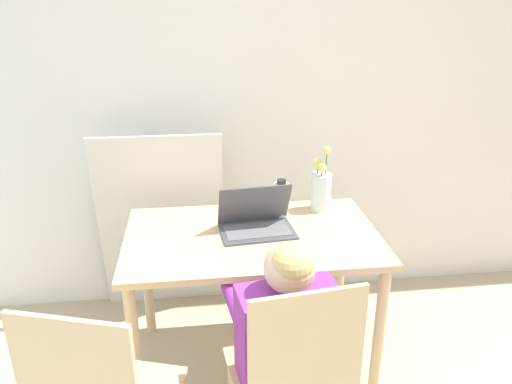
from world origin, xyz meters
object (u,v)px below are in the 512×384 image
(water_bottle, at_px, (281,200))
(flower_vase, at_px, (321,189))
(person_seated, at_px, (283,325))
(chair_occupied, at_px, (293,382))
(laptop, at_px, (256,220))

(water_bottle, bearing_deg, flower_vase, 17.73)
(person_seated, xyz_separation_m, flower_vase, (0.33, 0.79, 0.20))
(chair_occupied, height_order, flower_vase, flower_vase)
(flower_vase, bearing_deg, laptop, -151.31)
(flower_vase, distance_m, water_bottle, 0.22)
(laptop, xyz_separation_m, flower_vase, (0.35, 0.19, 0.06))
(flower_vase, height_order, water_bottle, flower_vase)
(laptop, bearing_deg, person_seated, -92.81)
(person_seated, height_order, water_bottle, person_seated)
(laptop, distance_m, water_bottle, 0.19)
(chair_occupied, bearing_deg, laptop, -94.05)
(flower_vase, bearing_deg, chair_occupied, -108.72)
(laptop, height_order, water_bottle, laptop)
(laptop, height_order, flower_vase, flower_vase)
(person_seated, bearing_deg, flower_vase, -119.58)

